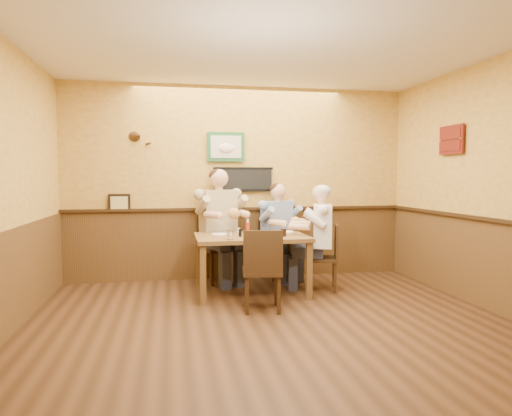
{
  "coord_description": "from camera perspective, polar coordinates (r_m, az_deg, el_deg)",
  "views": [
    {
      "loc": [
        -0.99,
        -4.13,
        1.5
      ],
      "look_at": [
        0.05,
        1.45,
        1.1
      ],
      "focal_mm": 32.0,
      "sensor_mm": 36.0,
      "label": 1
    }
  ],
  "objects": [
    {
      "name": "room",
      "position": [
        4.45,
        4.04,
        6.44
      ],
      "size": [
        5.02,
        5.03,
        2.81
      ],
      "color": "#331E0F",
      "rests_on": "ground"
    },
    {
      "name": "cola_tumbler",
      "position": [
        5.69,
        3.44,
        -3.07
      ],
      "size": [
        0.08,
        0.08,
        0.1
      ],
      "primitive_type": "cylinder",
      "rotation": [
        0.0,
        0.0,
        0.14
      ],
      "color": "black",
      "rests_on": "dining_table"
    },
    {
      "name": "chair_back_left",
      "position": [
        6.49,
        -4.71,
        -4.83
      ],
      "size": [
        0.59,
        0.59,
        1.0
      ],
      "primitive_type": null,
      "rotation": [
        0.0,
        0.0,
        0.34
      ],
      "color": "#342110",
      "rests_on": "ground"
    },
    {
      "name": "chair_right_end",
      "position": [
        6.09,
        8.26,
        -6.09
      ],
      "size": [
        0.5,
        0.5,
        0.87
      ],
      "primitive_type": null,
      "rotation": [
        0.0,
        0.0,
        -1.88
      ],
      "color": "#342110",
      "rests_on": "ground"
    },
    {
      "name": "hot_sauce_bottle",
      "position": [
        5.66,
        -1.03,
        -2.59
      ],
      "size": [
        0.06,
        0.06,
        0.2
      ],
      "primitive_type": "cylinder",
      "rotation": [
        0.0,
        0.0,
        0.31
      ],
      "color": "red",
      "rests_on": "dining_table"
    },
    {
      "name": "dining_table",
      "position": [
        5.78,
        -0.58,
        -4.35
      ],
      "size": [
        1.4,
        0.9,
        0.75
      ],
      "color": "brown",
      "rests_on": "ground"
    },
    {
      "name": "pepper_shaker",
      "position": [
        5.65,
        -2.0,
        -3.1
      ],
      "size": [
        0.05,
        0.05,
        0.1
      ],
      "primitive_type": "cylinder",
      "rotation": [
        0.0,
        0.0,
        -0.26
      ],
      "color": "black",
      "rests_on": "dining_table"
    },
    {
      "name": "water_glass_mid",
      "position": [
        5.44,
        1.99,
        -3.29
      ],
      "size": [
        0.08,
        0.08,
        0.11
      ],
      "primitive_type": "cylinder",
      "rotation": [
        0.0,
        0.0,
        -0.05
      ],
      "color": "white",
      "rests_on": "dining_table"
    },
    {
      "name": "plate_far_right",
      "position": [
        6.08,
        3.61,
        -2.99
      ],
      "size": [
        0.26,
        0.26,
        0.02
      ],
      "primitive_type": "cylinder",
      "rotation": [
        0.0,
        0.0,
        0.1
      ],
      "color": "white",
      "rests_on": "dining_table"
    },
    {
      "name": "chair_back_right",
      "position": [
        6.68,
        2.61,
        -5.12
      ],
      "size": [
        0.53,
        0.53,
        0.88
      ],
      "primitive_type": null,
      "rotation": [
        0.0,
        0.0,
        0.41
      ],
      "color": "#342110",
      "rests_on": "ground"
    },
    {
      "name": "diner_blue_polo",
      "position": [
        6.65,
        2.61,
        -3.53
      ],
      "size": [
        0.76,
        0.76,
        1.25
      ],
      "primitive_type": null,
      "rotation": [
        0.0,
        0.0,
        0.41
      ],
      "color": "#7D93BC",
      "rests_on": "ground"
    },
    {
      "name": "plate_far_left",
      "position": [
        5.85,
        -4.56,
        -3.28
      ],
      "size": [
        0.27,
        0.27,
        0.01
      ],
      "primitive_type": "cylinder",
      "rotation": [
        0.0,
        0.0,
        0.38
      ],
      "color": "white",
      "rests_on": "dining_table"
    },
    {
      "name": "diner_tan_shirt",
      "position": [
        6.46,
        -4.72,
        -2.94
      ],
      "size": [
        0.84,
        0.84,
        1.44
      ],
      "primitive_type": null,
      "rotation": [
        0.0,
        0.0,
        0.34
      ],
      "color": "#CBB78B",
      "rests_on": "ground"
    },
    {
      "name": "salt_shaker",
      "position": [
        5.75,
        -2.17,
        -2.99
      ],
      "size": [
        0.04,
        0.04,
        0.09
      ],
      "primitive_type": "cylinder",
      "rotation": [
        0.0,
        0.0,
        -0.01
      ],
      "color": "silver",
      "rests_on": "dining_table"
    },
    {
      "name": "water_glass_left",
      "position": [
        5.39,
        -3.3,
        -3.36
      ],
      "size": [
        0.09,
        0.09,
        0.12
      ],
      "primitive_type": "cylinder",
      "rotation": [
        0.0,
        0.0,
        -0.11
      ],
      "color": "white",
      "rests_on": "dining_table"
    },
    {
      "name": "chair_near_side",
      "position": [
        5.12,
        0.77,
        -7.68
      ],
      "size": [
        0.48,
        0.48,
        0.92
      ],
      "primitive_type": null,
      "rotation": [
        0.0,
        0.0,
        3.0
      ],
      "color": "#342110",
      "rests_on": "ground"
    },
    {
      "name": "diner_white_elder",
      "position": [
        6.06,
        8.28,
        -4.35
      ],
      "size": [
        0.72,
        0.72,
        1.24
      ],
      "primitive_type": null,
      "rotation": [
        0.0,
        0.0,
        -1.88
      ],
      "color": "white",
      "rests_on": "ground"
    }
  ]
}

